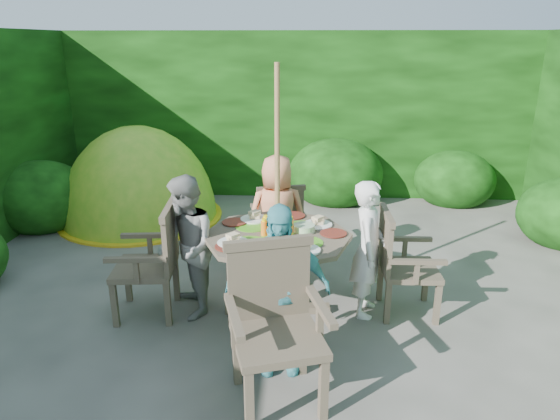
# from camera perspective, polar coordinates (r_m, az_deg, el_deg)

# --- Properties ---
(ground) EXTENTS (60.00, 60.00, 0.00)m
(ground) POSITION_cam_1_polar(r_m,az_deg,el_deg) (4.73, 0.77, -11.07)
(ground) COLOR #4A4742
(ground) RESTS_ON ground
(hedge_enclosure) EXTENTS (9.00, 9.00, 2.50)m
(hedge_enclosure) POSITION_cam_1_polar(r_m,az_deg,el_deg) (5.55, 1.44, 7.28)
(hedge_enclosure) COLOR black
(hedge_enclosure) RESTS_ON ground
(patio_table) EXTENTS (1.40, 1.40, 0.92)m
(patio_table) POSITION_cam_1_polar(r_m,az_deg,el_deg) (4.38, -0.24, -4.24)
(patio_table) COLOR #41382B
(patio_table) RESTS_ON ground
(parasol_pole) EXTENTS (0.05, 0.05, 2.20)m
(parasol_pole) POSITION_cam_1_polar(r_m,az_deg,el_deg) (4.22, -0.31, 1.46)
(parasol_pole) COLOR olive
(parasol_pole) RESTS_ON ground
(garden_chair_right) EXTENTS (0.51, 0.56, 0.92)m
(garden_chair_right) POSITION_cam_1_polar(r_m,az_deg,el_deg) (4.58, 13.65, -5.80)
(garden_chair_right) COLOR #41382B
(garden_chair_right) RESTS_ON ground
(garden_chair_left) EXTENTS (0.58, 0.63, 0.98)m
(garden_chair_left) POSITION_cam_1_polar(r_m,az_deg,el_deg) (4.56, -14.23, -5.55)
(garden_chair_left) COLOR #41382B
(garden_chair_left) RESTS_ON ground
(garden_chair_back) EXTENTS (0.63, 0.59, 0.88)m
(garden_chair_back) POSITION_cam_1_polar(r_m,az_deg,el_deg) (5.47, -0.17, -1.37)
(garden_chair_back) COLOR #41382B
(garden_chair_back) RESTS_ON ground
(garden_chair_front) EXTENTS (0.77, 0.72, 1.05)m
(garden_chair_front) POSITION_cam_1_polar(r_m,az_deg,el_deg) (3.45, -0.60, -12.62)
(garden_chair_front) COLOR #41382B
(garden_chair_front) RESTS_ON ground
(child_right) EXTENTS (0.37, 0.50, 1.24)m
(child_right) POSITION_cam_1_polar(r_m,az_deg,el_deg) (4.46, 10.06, -4.42)
(child_right) COLOR white
(child_right) RESTS_ON ground
(child_left) EXTENTS (0.68, 0.76, 1.28)m
(child_left) POSITION_cam_1_polar(r_m,az_deg,el_deg) (4.45, -10.68, -4.25)
(child_left) COLOR gray
(child_left) RESTS_ON ground
(child_back) EXTENTS (0.70, 0.54, 1.29)m
(child_back) POSITION_cam_1_polar(r_m,az_deg,el_deg) (5.13, -0.33, -0.75)
(child_back) COLOR #D98359
(child_back) RESTS_ON ground
(child_front) EXTENTS (0.79, 0.38, 1.30)m
(child_front) POSITION_cam_1_polar(r_m,az_deg,el_deg) (3.65, -0.26, -9.04)
(child_front) COLOR #4EACB6
(child_front) RESTS_ON ground
(dome_tent) EXTENTS (2.35, 2.35, 2.57)m
(dome_tent) POSITION_cam_1_polar(r_m,az_deg,el_deg) (7.28, -15.53, -0.80)
(dome_tent) COLOR #6FB422
(dome_tent) RESTS_ON ground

